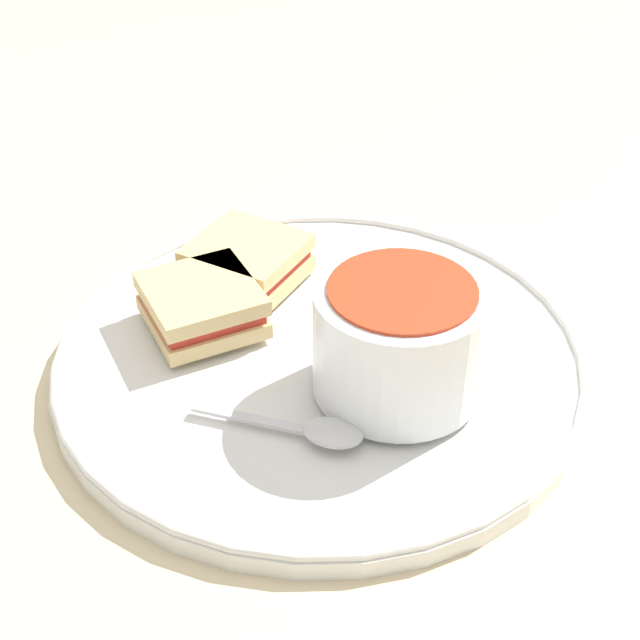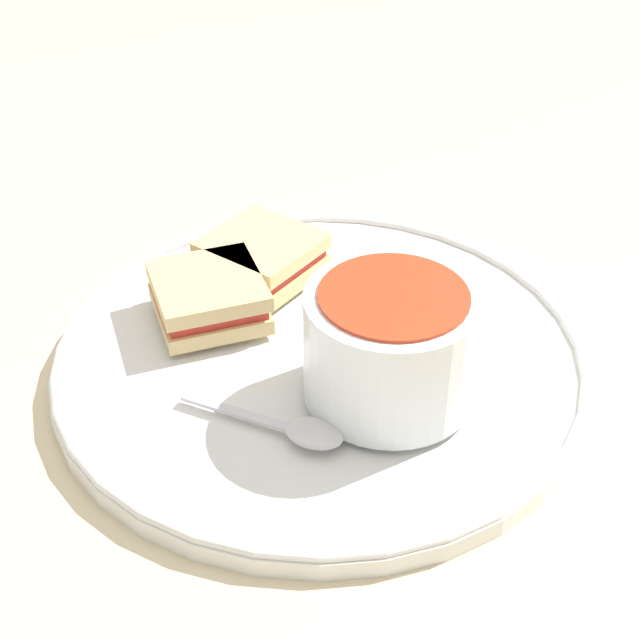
% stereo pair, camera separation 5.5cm
% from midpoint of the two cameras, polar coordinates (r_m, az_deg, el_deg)
% --- Properties ---
extents(ground_plane, '(2.40, 2.40, 0.00)m').
position_cam_midpoint_polar(ground_plane, '(0.57, 2.75, -3.01)').
color(ground_plane, beige).
extents(plate, '(0.34, 0.34, 0.02)m').
position_cam_midpoint_polar(plate, '(0.57, 2.78, -2.34)').
color(plate, white).
rests_on(plate, ground_plane).
extents(soup_bowl, '(0.10, 0.10, 0.07)m').
position_cam_midpoint_polar(soup_bowl, '(0.51, 7.65, -1.66)').
color(soup_bowl, white).
rests_on(soup_bowl, plate).
extents(spoon, '(0.08, 0.08, 0.01)m').
position_cam_midpoint_polar(spoon, '(0.50, 2.09, -7.20)').
color(spoon, silver).
rests_on(spoon, plate).
extents(sandwich_half_near, '(0.09, 0.10, 0.03)m').
position_cam_midpoint_polar(sandwich_half_near, '(0.62, -1.19, 4.03)').
color(sandwich_half_near, '#DBBC7F').
rests_on(sandwich_half_near, plate).
extents(sandwich_half_far, '(0.07, 0.07, 0.03)m').
position_cam_midpoint_polar(sandwich_half_far, '(0.58, -4.46, 1.41)').
color(sandwich_half_far, '#DBBC7F').
rests_on(sandwich_half_far, plate).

